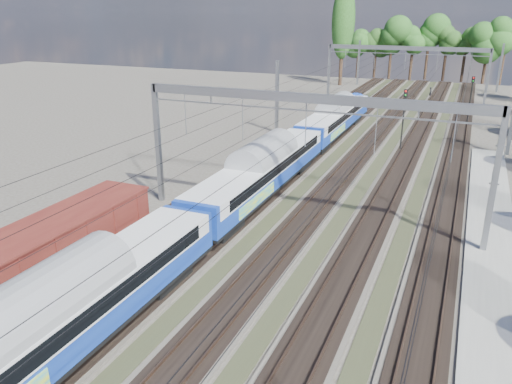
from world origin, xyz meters
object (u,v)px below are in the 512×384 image
at_px(emu_train, 261,166).
at_px(worker, 431,92).
at_px(freight_boxcar, 37,261).
at_px(signal_near, 404,112).
at_px(signal_far, 471,95).

xyz_separation_m(emu_train, worker, (7.77, 56.64, -1.89)).
height_order(freight_boxcar, worker, freight_boxcar).
bearing_deg(freight_boxcar, signal_near, 71.28).
height_order(freight_boxcar, signal_far, signal_far).
bearing_deg(emu_train, signal_near, 67.13).
distance_m(worker, signal_far, 22.58).
distance_m(emu_train, signal_far, 37.95).
relative_size(emu_train, freight_boxcar, 4.45).
relative_size(emu_train, signal_far, 10.81).
relative_size(signal_near, signal_far, 1.04).
bearing_deg(signal_near, emu_train, -125.19).
xyz_separation_m(emu_train, freight_boxcar, (-4.50, -17.93, -0.36)).
bearing_deg(emu_train, worker, 82.19).
bearing_deg(signal_far, signal_near, -107.12).
bearing_deg(worker, emu_train, 178.06).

